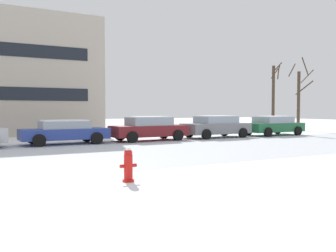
{
  "coord_description": "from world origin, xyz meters",
  "views": [
    {
      "loc": [
        -0.87,
        -11.05,
        1.83
      ],
      "look_at": [
        7.87,
        5.12,
        1.02
      ],
      "focal_mm": 39.12,
      "sensor_mm": 36.0,
      "label": 1
    }
  ],
  "objects_px": {
    "fire_hydrant": "(128,165)",
    "parked_car_green": "(273,125)",
    "parked_car_maroon": "(149,128)",
    "parked_car_blue": "(65,132)",
    "parked_car_gray": "(216,126)"
  },
  "relations": [
    {
      "from": "parked_car_blue",
      "to": "parked_car_maroon",
      "type": "relative_size",
      "value": 0.99
    },
    {
      "from": "parked_car_maroon",
      "to": "parked_car_blue",
      "type": "bearing_deg",
      "value": 178.85
    },
    {
      "from": "fire_hydrant",
      "to": "parked_car_maroon",
      "type": "xyz_separation_m",
      "value": [
        5.81,
        10.99,
        0.3
      ]
    },
    {
      "from": "parked_car_gray",
      "to": "parked_car_green",
      "type": "height_order",
      "value": "parked_car_gray"
    },
    {
      "from": "parked_car_blue",
      "to": "parked_car_gray",
      "type": "height_order",
      "value": "parked_car_gray"
    },
    {
      "from": "parked_car_blue",
      "to": "parked_car_green",
      "type": "distance_m",
      "value": 14.78
    },
    {
      "from": "parked_car_maroon",
      "to": "parked_car_gray",
      "type": "distance_m",
      "value": 4.93
    },
    {
      "from": "fire_hydrant",
      "to": "parked_car_green",
      "type": "bearing_deg",
      "value": 34.88
    },
    {
      "from": "parked_car_gray",
      "to": "fire_hydrant",
      "type": "bearing_deg",
      "value": -134.1
    },
    {
      "from": "parked_car_gray",
      "to": "parked_car_green",
      "type": "xyz_separation_m",
      "value": [
        4.93,
        -0.16,
        -0.03
      ]
    },
    {
      "from": "parked_car_blue",
      "to": "parked_car_maroon",
      "type": "xyz_separation_m",
      "value": [
        4.93,
        -0.1,
        0.06
      ]
    },
    {
      "from": "parked_car_gray",
      "to": "parked_car_maroon",
      "type": "bearing_deg",
      "value": -178.95
    },
    {
      "from": "fire_hydrant",
      "to": "parked_car_maroon",
      "type": "bearing_deg",
      "value": 62.13
    },
    {
      "from": "fire_hydrant",
      "to": "parked_car_blue",
      "type": "distance_m",
      "value": 11.13
    },
    {
      "from": "fire_hydrant",
      "to": "parked_car_green",
      "type": "height_order",
      "value": "parked_car_green"
    }
  ]
}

